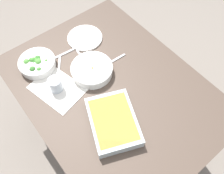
{
  "coord_description": "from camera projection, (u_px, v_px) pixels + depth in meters",
  "views": [
    {
      "loc": [
        -0.54,
        0.43,
        1.84
      ],
      "look_at": [
        0.0,
        0.0,
        0.74
      ],
      "focal_mm": 37.63,
      "sensor_mm": 36.0,
      "label": 1
    }
  ],
  "objects": [
    {
      "name": "broccoli_bowl",
      "position": [
        37.0,
        63.0,
        1.35
      ],
      "size": [
        0.21,
        0.21,
        0.07
      ],
      "color": "silver",
      "rests_on": "dining_table"
    },
    {
      "name": "spoon_by_broccoli",
      "position": [
        58.0,
        56.0,
        1.41
      ],
      "size": [
        0.04,
        0.18,
        0.01
      ],
      "color": "silver",
      "rests_on": "dining_table"
    },
    {
      "name": "baking_dish",
      "position": [
        113.0,
        122.0,
        1.15
      ],
      "size": [
        0.36,
        0.32,
        0.06
      ],
      "color": "silver",
      "rests_on": "dining_table"
    },
    {
      "name": "spoon_spare",
      "position": [
        59.0,
        72.0,
        1.35
      ],
      "size": [
        0.15,
        0.12,
        0.01
      ],
      "color": "silver",
      "rests_on": "dining_table"
    },
    {
      "name": "ground_plane",
      "position": [
        112.0,
        135.0,
        1.93
      ],
      "size": [
        6.0,
        6.0,
        0.0
      ],
      "primitive_type": "plane",
      "color": "slate"
    },
    {
      "name": "drink_cup",
      "position": [
        56.0,
        85.0,
        1.26
      ],
      "size": [
        0.07,
        0.07,
        0.08
      ],
      "color": "#B2BCC6",
      "rests_on": "dining_table"
    },
    {
      "name": "fork_on_table",
      "position": [
        78.0,
        52.0,
        1.43
      ],
      "size": [
        0.18,
        0.04,
        0.01
      ],
      "color": "silver",
      "rests_on": "dining_table"
    },
    {
      "name": "side_plate",
      "position": [
        85.0,
        38.0,
        1.48
      ],
      "size": [
        0.22,
        0.22,
        0.01
      ],
      "primitive_type": "cylinder",
      "color": "white",
      "rests_on": "dining_table"
    },
    {
      "name": "stew_bowl",
      "position": [
        92.0,
        70.0,
        1.32
      ],
      "size": [
        0.24,
        0.24,
        0.06
      ],
      "color": "silver",
      "rests_on": "dining_table"
    },
    {
      "name": "dining_table",
      "position": [
        112.0,
        95.0,
        1.37
      ],
      "size": [
        1.2,
        0.9,
        0.74
      ],
      "color": "#4C3D33",
      "rests_on": "ground_plane"
    },
    {
      "name": "placemat",
      "position": [
        57.0,
        89.0,
        1.29
      ],
      "size": [
        0.32,
        0.26,
        0.0
      ],
      "primitive_type": "cube",
      "rotation": [
        0.0,
        0.0,
        0.24
      ],
      "color": "silver",
      "rests_on": "dining_table"
    },
    {
      "name": "spoon_by_stew",
      "position": [
        109.0,
        63.0,
        1.38
      ],
      "size": [
        0.03,
        0.18,
        0.01
      ],
      "color": "silver",
      "rests_on": "dining_table"
    }
  ]
}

